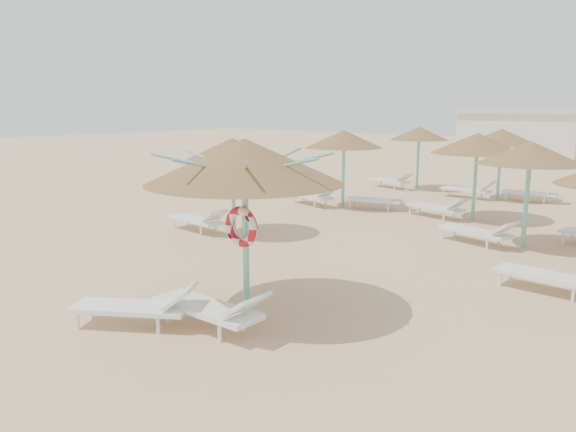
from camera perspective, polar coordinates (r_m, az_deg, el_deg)
The scene contains 6 objects.
ground at distance 9.90m, azimuth -5.77°, elevation -9.64°, with size 120.00×120.00×0.00m, color tan.
main_palapa at distance 9.34m, azimuth -4.44°, elevation 5.51°, with size 3.32×3.32×2.98m.
lounger_main_a at distance 9.41m, azimuth -14.94°, elevation -8.83°, with size 2.01×1.56×0.73m.
lounger_main_b at distance 9.04m, azimuth -7.71°, elevation -9.22°, with size 2.14×0.66×0.78m.
palapa_field at distance 17.19m, azimuth 24.54°, elevation 6.10°, with size 18.22×14.35×2.71m.
service_hut at distance 43.41m, azimuth 22.63°, elevation 7.75°, with size 8.40×4.40×3.25m.
Camera 1 is at (6.60, -6.51, 3.48)m, focal length 35.00 mm.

